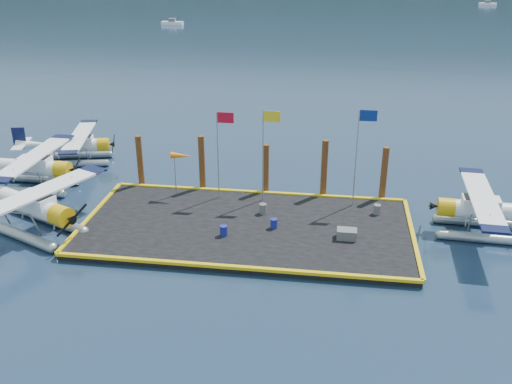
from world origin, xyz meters
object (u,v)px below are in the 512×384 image
Objects in this scene: piling_2 at (266,171)px; flagpole_red at (221,142)px; drum_4 at (377,209)px; crate at (347,234)px; flagpole_blue at (360,144)px; seaplane_c at (76,147)px; windsock at (181,157)px; piling_1 at (202,165)px; piling_4 at (384,175)px; drum_5 at (263,209)px; piling_3 at (324,170)px; seaplane_b at (31,170)px; flagpole_yellow at (266,142)px; drum_2 at (274,223)px; seaplane_a at (33,209)px; drum_3 at (224,231)px; piling_0 at (140,163)px; seaplane_d at (486,213)px.

flagpole_red is at bearing -150.20° from piling_2.
piling_2 is at bearing 160.14° from drum_4.
flagpole_blue reaches higher than crate.
piling_2 is (15.82, -4.37, 0.57)m from seaplane_c.
windsock is 0.74× the size of piling_1.
piling_4 is at bearing 8.43° from flagpole_red.
piling_2 is at bearing 94.40° from drum_5.
piling_3 is at bearing 65.15° from seaplane_c.
flagpole_yellow is at bearing 89.33° from seaplane_b.
flagpole_red is at bearing 0.00° from windsock.
drum_2 is at bearing -44.77° from flagpole_red.
piling_2 reaches higher than seaplane_a.
seaplane_c is 17.39m from flagpole_yellow.
piling_3 is (-3.52, 2.72, 1.43)m from drum_4.
seaplane_b is 1.48× the size of flagpole_blue.
drum_4 reaches higher than drum_3.
flagpole_red is at bearing 89.01° from seaplane_b.
seaplane_a is 8.55m from piling_0.
seaplane_d is at bearing -11.81° from piling_1.
drum_3 is 0.10× the size of flagpole_yellow.
windsock reaches higher than drum_4.
flagpole_red is at bearing 146.38° from drum_5.
piling_0 is (4.29, 7.38, 0.41)m from seaplane_a.
crate is 0.29× the size of piling_4.
seaplane_b is 11.34m from windsock.
piling_0 is at bearing 180.00° from piling_4.
crate is 6.18m from flagpole_blue.
windsock is (-5.73, 0.00, -1.28)m from flagpole_yellow.
seaplane_a is 12.02m from seaplane_c.
piling_2 is at bearing 62.14° from seaplane_c.
seaplane_b is 16.17m from drum_3.
drum_2 is at bearing 100.67° from seaplane_d.
flagpole_yellow is at bearing 171.32° from drum_4.
crate is 12.32m from windsock.
drum_5 is 5.20m from flagpole_red.
seaplane_b is (-3.43, 6.22, -0.09)m from seaplane_a.
drum_5 is at bearing -85.60° from piling_2.
seaplane_b is 20.77m from piling_3.
piling_3 is at bearing 9.53° from windsock.
piling_4 is (0.48, 2.72, 1.28)m from drum_4.
flagpole_red is 3.00m from flagpole_yellow.
windsock is (-11.11, 4.68, 2.54)m from crate.
piling_0 is at bearing 174.05° from seaplane_a.
drum_3 is 0.15× the size of piling_1.
flagpole_yellow is at bearing 57.14° from seaplane_c.
seaplane_a is at bearing -177.83° from drum_3.
flagpole_red is (-16.65, 2.24, 2.94)m from seaplane_d.
crate is 0.37× the size of windsock.
seaplane_d reaches higher than drum_5.
piling_0 is 13.00m from piling_3.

